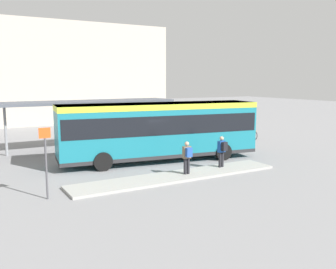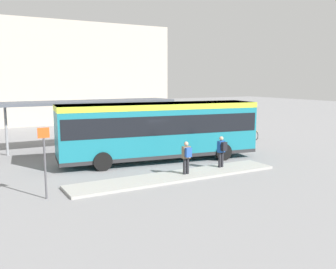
{
  "view_description": "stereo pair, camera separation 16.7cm",
  "coord_description": "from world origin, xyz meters",
  "px_view_note": "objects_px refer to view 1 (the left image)",
  "views": [
    {
      "loc": [
        -9.96,
        -18.4,
        4.62
      ],
      "look_at": [
        0.56,
        0.0,
        1.48
      ],
      "focal_mm": 40.0,
      "sensor_mm": 36.0,
      "label": 1
    },
    {
      "loc": [
        -9.81,
        -18.48,
        4.62
      ],
      "look_at": [
        0.56,
        0.0,
        1.48
      ],
      "focal_mm": 40.0,
      "sensor_mm": 36.0,
      "label": 2
    }
  ],
  "objects_px": {
    "city_bus": "(160,128)",
    "bicycle_green": "(236,133)",
    "platform_sign": "(46,160)",
    "pedestrian_waiting": "(187,156)",
    "pedestrian_companion": "(222,150)",
    "bicycle_yellow": "(251,134)",
    "bicycle_red": "(234,131)",
    "bicycle_blue": "(245,133)",
    "potted_planter_near_shelter": "(158,137)"
  },
  "relations": [
    {
      "from": "pedestrian_waiting",
      "to": "pedestrian_companion",
      "type": "xyz_separation_m",
      "value": [
        2.33,
        0.33,
        0.02
      ]
    },
    {
      "from": "bicycle_green",
      "to": "city_bus",
      "type": "bearing_deg",
      "value": 124.15
    },
    {
      "from": "city_bus",
      "to": "bicycle_blue",
      "type": "bearing_deg",
      "value": 30.75
    },
    {
      "from": "bicycle_yellow",
      "to": "bicycle_green",
      "type": "bearing_deg",
      "value": -156.6
    },
    {
      "from": "city_bus",
      "to": "bicycle_yellow",
      "type": "bearing_deg",
      "value": 27.28
    },
    {
      "from": "city_bus",
      "to": "bicycle_yellow",
      "type": "distance_m",
      "value": 10.7
    },
    {
      "from": "platform_sign",
      "to": "potted_planter_near_shelter",
      "type": "bearing_deg",
      "value": 40.56
    },
    {
      "from": "bicycle_yellow",
      "to": "platform_sign",
      "type": "height_order",
      "value": "platform_sign"
    },
    {
      "from": "pedestrian_companion",
      "to": "city_bus",
      "type": "bearing_deg",
      "value": 19.78
    },
    {
      "from": "bicycle_yellow",
      "to": "platform_sign",
      "type": "xyz_separation_m",
      "value": [
        -17.08,
        -7.34,
        1.21
      ]
    },
    {
      "from": "bicycle_blue",
      "to": "bicycle_green",
      "type": "bearing_deg",
      "value": 25.02
    },
    {
      "from": "bicycle_red",
      "to": "potted_planter_near_shelter",
      "type": "xyz_separation_m",
      "value": [
        -7.94,
        -1.56,
        0.36
      ]
    },
    {
      "from": "pedestrian_waiting",
      "to": "bicycle_blue",
      "type": "xyz_separation_m",
      "value": [
        10.44,
        7.83,
        -0.67
      ]
    },
    {
      "from": "bicycle_red",
      "to": "potted_planter_near_shelter",
      "type": "distance_m",
      "value": 8.1
    },
    {
      "from": "city_bus",
      "to": "bicycle_green",
      "type": "distance_m",
      "value": 10.86
    },
    {
      "from": "pedestrian_waiting",
      "to": "bicycle_blue",
      "type": "distance_m",
      "value": 13.07
    },
    {
      "from": "pedestrian_companion",
      "to": "bicycle_blue",
      "type": "relative_size",
      "value": 0.99
    },
    {
      "from": "pedestrian_companion",
      "to": "bicycle_red",
      "type": "height_order",
      "value": "pedestrian_companion"
    },
    {
      "from": "bicycle_blue",
      "to": "potted_planter_near_shelter",
      "type": "height_order",
      "value": "potted_planter_near_shelter"
    },
    {
      "from": "pedestrian_companion",
      "to": "bicycle_green",
      "type": "height_order",
      "value": "pedestrian_companion"
    },
    {
      "from": "potted_planter_near_shelter",
      "to": "platform_sign",
      "type": "relative_size",
      "value": 0.5
    },
    {
      "from": "pedestrian_waiting",
      "to": "bicycle_red",
      "type": "height_order",
      "value": "pedestrian_waiting"
    },
    {
      "from": "city_bus",
      "to": "pedestrian_companion",
      "type": "height_order",
      "value": "city_bus"
    },
    {
      "from": "bicycle_green",
      "to": "platform_sign",
      "type": "height_order",
      "value": "platform_sign"
    },
    {
      "from": "bicycle_red",
      "to": "pedestrian_companion",
      "type": "bearing_deg",
      "value": -46.48
    },
    {
      "from": "bicycle_yellow",
      "to": "bicycle_red",
      "type": "bearing_deg",
      "value": -169.86
    },
    {
      "from": "bicycle_green",
      "to": "bicycle_red",
      "type": "bearing_deg",
      "value": -15.53
    },
    {
      "from": "bicycle_blue",
      "to": "bicycle_green",
      "type": "height_order",
      "value": "bicycle_green"
    },
    {
      "from": "bicycle_green",
      "to": "potted_planter_near_shelter",
      "type": "relative_size",
      "value": 1.19
    },
    {
      "from": "bicycle_yellow",
      "to": "bicycle_blue",
      "type": "bearing_deg",
      "value": -163.99
    },
    {
      "from": "potted_planter_near_shelter",
      "to": "pedestrian_waiting",
      "type": "bearing_deg",
      "value": -108.27
    },
    {
      "from": "pedestrian_waiting",
      "to": "bicycle_green",
      "type": "xyz_separation_m",
      "value": [
        10.16,
        8.48,
        -0.66
      ]
    },
    {
      "from": "bicycle_blue",
      "to": "potted_planter_near_shelter",
      "type": "xyz_separation_m",
      "value": [
        -7.94,
        -0.26,
        0.38
      ]
    },
    {
      "from": "bicycle_yellow",
      "to": "bicycle_red",
      "type": "height_order",
      "value": "bicycle_red"
    },
    {
      "from": "city_bus",
      "to": "pedestrian_companion",
      "type": "xyz_separation_m",
      "value": [
        1.81,
        -3.4,
        -0.88
      ]
    },
    {
      "from": "bicycle_yellow",
      "to": "bicycle_green",
      "type": "height_order",
      "value": "bicycle_green"
    },
    {
      "from": "city_bus",
      "to": "bicycle_red",
      "type": "distance_m",
      "value": 11.4
    },
    {
      "from": "pedestrian_companion",
      "to": "bicycle_yellow",
      "type": "distance_m",
      "value": 10.71
    },
    {
      "from": "bicycle_blue",
      "to": "bicycle_red",
      "type": "xyz_separation_m",
      "value": [
        0.01,
        1.3,
        0.02
      ]
    },
    {
      "from": "bicycle_yellow",
      "to": "bicycle_green",
      "type": "distance_m",
      "value": 1.36
    },
    {
      "from": "potted_planter_near_shelter",
      "to": "bicycle_red",
      "type": "bearing_deg",
      "value": 11.09
    },
    {
      "from": "bicycle_green",
      "to": "bicycle_red",
      "type": "distance_m",
      "value": 0.71
    },
    {
      "from": "bicycle_blue",
      "to": "bicycle_yellow",
      "type": "bearing_deg",
      "value": -169.27
    },
    {
      "from": "city_bus",
      "to": "bicycle_green",
      "type": "xyz_separation_m",
      "value": [
        9.64,
        4.75,
        -1.55
      ]
    },
    {
      "from": "bicycle_blue",
      "to": "pedestrian_waiting",
      "type": "bearing_deg",
      "value": 129.08
    },
    {
      "from": "bicycle_blue",
      "to": "bicycle_green",
      "type": "distance_m",
      "value": 0.71
    },
    {
      "from": "city_bus",
      "to": "platform_sign",
      "type": "relative_size",
      "value": 4.1
    },
    {
      "from": "pedestrian_companion",
      "to": "bicycle_green",
      "type": "distance_m",
      "value": 11.32
    },
    {
      "from": "city_bus",
      "to": "bicycle_red",
      "type": "bearing_deg",
      "value": 36.85
    },
    {
      "from": "bicycle_red",
      "to": "platform_sign",
      "type": "bearing_deg",
      "value": -65.12
    }
  ]
}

